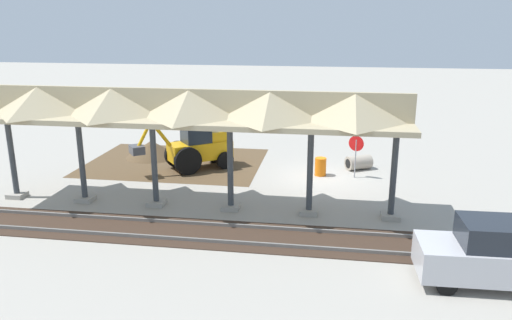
{
  "coord_description": "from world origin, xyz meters",
  "views": [
    {
      "loc": [
        -0.45,
        23.39,
        7.5
      ],
      "look_at": [
        2.73,
        2.81,
        1.6
      ],
      "focal_mm": 35.0,
      "sensor_mm": 36.0,
      "label": 1
    }
  ],
  "objects_px": {
    "backhoe": "(197,145)",
    "traffic_barrel": "(320,167)",
    "stop_sign": "(356,148)",
    "distant_parked_car": "(495,254)",
    "concrete_pipe": "(359,162)"
  },
  "relations": [
    {
      "from": "distant_parked_car",
      "to": "traffic_barrel",
      "type": "relative_size",
      "value": 4.71
    },
    {
      "from": "stop_sign",
      "to": "distant_parked_car",
      "type": "bearing_deg",
      "value": 110.09
    },
    {
      "from": "backhoe",
      "to": "traffic_barrel",
      "type": "xyz_separation_m",
      "value": [
        -6.32,
        0.21,
        -0.82
      ]
    },
    {
      "from": "concrete_pipe",
      "to": "traffic_barrel",
      "type": "relative_size",
      "value": 1.64
    },
    {
      "from": "stop_sign",
      "to": "backhoe",
      "type": "xyz_separation_m",
      "value": [
        7.99,
        -0.31,
        -0.24
      ]
    },
    {
      "from": "concrete_pipe",
      "to": "backhoe",
      "type": "bearing_deg",
      "value": 7.89
    },
    {
      "from": "distant_parked_car",
      "to": "traffic_barrel",
      "type": "xyz_separation_m",
      "value": [
        5.26,
        -9.91,
        -0.53
      ]
    },
    {
      "from": "concrete_pipe",
      "to": "stop_sign",
      "type": "bearing_deg",
      "value": 80.09
    },
    {
      "from": "stop_sign",
      "to": "concrete_pipe",
      "type": "xyz_separation_m",
      "value": [
        -0.25,
        -1.45,
        -1.14
      ]
    },
    {
      "from": "stop_sign",
      "to": "distant_parked_car",
      "type": "xyz_separation_m",
      "value": [
        -3.59,
        9.82,
        -0.52
      ]
    },
    {
      "from": "stop_sign",
      "to": "distant_parked_car",
      "type": "height_order",
      "value": "stop_sign"
    },
    {
      "from": "backhoe",
      "to": "traffic_barrel",
      "type": "distance_m",
      "value": 6.38
    },
    {
      "from": "backhoe",
      "to": "traffic_barrel",
      "type": "relative_size",
      "value": 5.33
    },
    {
      "from": "stop_sign",
      "to": "concrete_pipe",
      "type": "distance_m",
      "value": 1.86
    },
    {
      "from": "concrete_pipe",
      "to": "distant_parked_car",
      "type": "distance_m",
      "value": 11.77
    }
  ]
}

